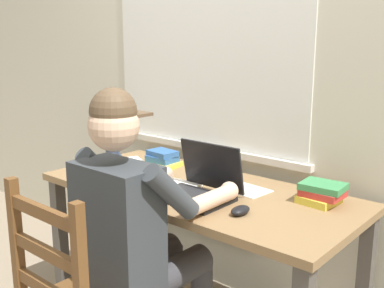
{
  "coord_description": "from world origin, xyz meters",
  "views": [
    {
      "loc": [
        1.34,
        -1.59,
        1.41
      ],
      "look_at": [
        0.01,
        -0.05,
        0.95
      ],
      "focal_mm": 43.27,
      "sensor_mm": 36.0,
      "label": 1
    }
  ],
  "objects_px": {
    "computer_mouse": "(240,210)",
    "coffee_mug_white": "(206,165)",
    "seated_person": "(138,225)",
    "book_stack_side": "(321,193)",
    "laptop": "(200,185)",
    "coffee_mug_dark": "(114,157)",
    "book_stack_main": "(162,159)",
    "desk": "(197,206)"
  },
  "relations": [
    {
      "from": "computer_mouse",
      "to": "coffee_mug_white",
      "type": "bearing_deg",
      "value": 142.35
    },
    {
      "from": "seated_person",
      "to": "coffee_mug_white",
      "type": "distance_m",
      "value": 0.66
    },
    {
      "from": "book_stack_side",
      "to": "computer_mouse",
      "type": "bearing_deg",
      "value": -119.47
    },
    {
      "from": "seated_person",
      "to": "coffee_mug_white",
      "type": "xyz_separation_m",
      "value": [
        -0.17,
        0.63,
        0.09
      ]
    },
    {
      "from": "seated_person",
      "to": "computer_mouse",
      "type": "height_order",
      "value": "seated_person"
    },
    {
      "from": "laptop",
      "to": "computer_mouse",
      "type": "bearing_deg",
      "value": -13.31
    },
    {
      "from": "seated_person",
      "to": "coffee_mug_dark",
      "type": "relative_size",
      "value": 10.64
    },
    {
      "from": "seated_person",
      "to": "computer_mouse",
      "type": "relative_size",
      "value": 12.43
    },
    {
      "from": "seated_person",
      "to": "book_stack_main",
      "type": "xyz_separation_m",
      "value": [
        -0.44,
        0.59,
        0.08
      ]
    },
    {
      "from": "book_stack_main",
      "to": "book_stack_side",
      "type": "bearing_deg",
      "value": 0.66
    },
    {
      "from": "coffee_mug_white",
      "to": "book_stack_main",
      "type": "height_order",
      "value": "coffee_mug_white"
    },
    {
      "from": "laptop",
      "to": "book_stack_side",
      "type": "bearing_deg",
      "value": 30.93
    },
    {
      "from": "book_stack_side",
      "to": "laptop",
      "type": "bearing_deg",
      "value": -149.07
    },
    {
      "from": "coffee_mug_white",
      "to": "desk",
      "type": "bearing_deg",
      "value": -60.7
    },
    {
      "from": "desk",
      "to": "computer_mouse",
      "type": "height_order",
      "value": "computer_mouse"
    },
    {
      "from": "computer_mouse",
      "to": "book_stack_main",
      "type": "bearing_deg",
      "value": 156.84
    },
    {
      "from": "coffee_mug_dark",
      "to": "book_stack_side",
      "type": "bearing_deg",
      "value": 8.63
    },
    {
      "from": "coffee_mug_dark",
      "to": "book_stack_side",
      "type": "height_order",
      "value": "coffee_mug_dark"
    },
    {
      "from": "computer_mouse",
      "to": "coffee_mug_dark",
      "type": "bearing_deg",
      "value": 170.71
    },
    {
      "from": "book_stack_main",
      "to": "book_stack_side",
      "type": "relative_size",
      "value": 1.16
    },
    {
      "from": "desk",
      "to": "book_stack_side",
      "type": "height_order",
      "value": "book_stack_side"
    },
    {
      "from": "coffee_mug_white",
      "to": "seated_person",
      "type": "bearing_deg",
      "value": -75.35
    },
    {
      "from": "computer_mouse",
      "to": "book_stack_main",
      "type": "height_order",
      "value": "book_stack_main"
    },
    {
      "from": "desk",
      "to": "seated_person",
      "type": "bearing_deg",
      "value": -83.81
    },
    {
      "from": "desk",
      "to": "coffee_mug_white",
      "type": "xyz_separation_m",
      "value": [
        -0.12,
        0.21,
        0.14
      ]
    },
    {
      "from": "laptop",
      "to": "book_stack_side",
      "type": "xyz_separation_m",
      "value": [
        0.45,
        0.27,
        -0.01
      ]
    },
    {
      "from": "desk",
      "to": "coffee_mug_dark",
      "type": "xyz_separation_m",
      "value": [
        -0.6,
        0.0,
        0.14
      ]
    },
    {
      "from": "computer_mouse",
      "to": "coffee_mug_dark",
      "type": "distance_m",
      "value": 0.97
    },
    {
      "from": "coffee_mug_white",
      "to": "coffee_mug_dark",
      "type": "relative_size",
      "value": 1.03
    },
    {
      "from": "computer_mouse",
      "to": "book_stack_main",
      "type": "distance_m",
      "value": 0.81
    },
    {
      "from": "computer_mouse",
      "to": "coffee_mug_dark",
      "type": "relative_size",
      "value": 0.86
    },
    {
      "from": "coffee_mug_dark",
      "to": "book_stack_main",
      "type": "height_order",
      "value": "coffee_mug_dark"
    },
    {
      "from": "laptop",
      "to": "book_stack_side",
      "type": "height_order",
      "value": "laptop"
    },
    {
      "from": "seated_person",
      "to": "book_stack_side",
      "type": "height_order",
      "value": "seated_person"
    },
    {
      "from": "seated_person",
      "to": "laptop",
      "type": "height_order",
      "value": "seated_person"
    },
    {
      "from": "laptop",
      "to": "book_stack_side",
      "type": "relative_size",
      "value": 1.79
    },
    {
      "from": "coffee_mug_dark",
      "to": "computer_mouse",
      "type": "bearing_deg",
      "value": -9.29
    },
    {
      "from": "laptop",
      "to": "book_stack_main",
      "type": "bearing_deg",
      "value": 152.05
    },
    {
      "from": "desk",
      "to": "laptop",
      "type": "height_order",
      "value": "laptop"
    },
    {
      "from": "seated_person",
      "to": "desk",
      "type": "bearing_deg",
      "value": 96.19
    },
    {
      "from": "desk",
      "to": "laptop",
      "type": "xyz_separation_m",
      "value": [
        0.09,
        -0.09,
        0.15
      ]
    },
    {
      "from": "coffee_mug_white",
      "to": "book_stack_main",
      "type": "distance_m",
      "value": 0.28
    }
  ]
}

